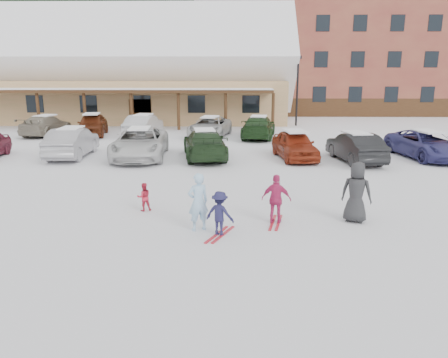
{
  "coord_description": "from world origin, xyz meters",
  "views": [
    {
      "loc": [
        0.59,
        -12.64,
        4.37
      ],
      "look_at": [
        0.3,
        1.0,
        1.0
      ],
      "focal_mm": 35.0,
      "sensor_mm": 36.0,
      "label": 1
    }
  ],
  "objects_px": {
    "adult_skier": "(198,202)",
    "parked_car_11": "(259,127)",
    "toddler_red": "(144,197)",
    "parked_car_3": "(205,144)",
    "child_navy": "(220,214)",
    "parked_car_2": "(140,143)",
    "bystander_dark": "(356,192)",
    "parked_car_1": "(72,142)",
    "parked_car_9": "(144,126)",
    "parked_car_5": "(355,147)",
    "day_lodge": "(128,76)",
    "parked_car_10": "(210,127)",
    "parked_car_6": "(426,145)",
    "parked_car_4": "(295,145)",
    "parked_car_8": "(92,125)",
    "child_magenta": "(276,199)",
    "parked_car_7": "(46,125)",
    "alpine_hotel": "(358,32)",
    "lamp_post": "(297,86)"
  },
  "relations": [
    {
      "from": "toddler_red",
      "to": "bystander_dark",
      "type": "bearing_deg",
      "value": 150.58
    },
    {
      "from": "lamp_post",
      "to": "parked_car_11",
      "type": "bearing_deg",
      "value": -116.31
    },
    {
      "from": "alpine_hotel",
      "to": "parked_car_5",
      "type": "relative_size",
      "value": 7.21
    },
    {
      "from": "parked_car_3",
      "to": "parked_car_9",
      "type": "bearing_deg",
      "value": -66.55
    },
    {
      "from": "parked_car_7",
      "to": "parked_car_11",
      "type": "bearing_deg",
      "value": -177.72
    },
    {
      "from": "parked_car_3",
      "to": "parked_car_5",
      "type": "relative_size",
      "value": 1.16
    },
    {
      "from": "parked_car_9",
      "to": "parked_car_6",
      "type": "bearing_deg",
      "value": 161.23
    },
    {
      "from": "parked_car_4",
      "to": "parked_car_5",
      "type": "xyz_separation_m",
      "value": [
        2.91,
        -0.66,
        0.0
      ]
    },
    {
      "from": "adult_skier",
      "to": "parked_car_11",
      "type": "xyz_separation_m",
      "value": [
        2.67,
        17.7,
        -0.09
      ]
    },
    {
      "from": "bystander_dark",
      "to": "parked_car_5",
      "type": "relative_size",
      "value": 0.42
    },
    {
      "from": "parked_car_4",
      "to": "parked_car_2",
      "type": "bearing_deg",
      "value": 171.73
    },
    {
      "from": "day_lodge",
      "to": "parked_car_8",
      "type": "height_order",
      "value": "day_lodge"
    },
    {
      "from": "adult_skier",
      "to": "parked_car_8",
      "type": "height_order",
      "value": "adult_skier"
    },
    {
      "from": "alpine_hotel",
      "to": "toddler_red",
      "type": "relative_size",
      "value": 34.15
    },
    {
      "from": "toddler_red",
      "to": "parked_car_3",
      "type": "xyz_separation_m",
      "value": [
        1.38,
        8.86,
        0.28
      ]
    },
    {
      "from": "parked_car_3",
      "to": "child_navy",
      "type": "bearing_deg",
      "value": 87.51
    },
    {
      "from": "child_navy",
      "to": "parked_car_2",
      "type": "relative_size",
      "value": 0.22
    },
    {
      "from": "lamp_post",
      "to": "parked_car_1",
      "type": "bearing_deg",
      "value": -134.2
    },
    {
      "from": "lamp_post",
      "to": "parked_car_10",
      "type": "height_order",
      "value": "lamp_post"
    },
    {
      "from": "child_magenta",
      "to": "parked_car_3",
      "type": "distance_m",
      "value": 10.32
    },
    {
      "from": "alpine_hotel",
      "to": "parked_car_11",
      "type": "xyz_separation_m",
      "value": [
        -11.98,
        -21.29,
        -7.9
      ]
    },
    {
      "from": "child_navy",
      "to": "parked_car_3",
      "type": "xyz_separation_m",
      "value": [
        -1.12,
        10.96,
        0.12
      ]
    },
    {
      "from": "toddler_red",
      "to": "parked_car_1",
      "type": "relative_size",
      "value": 0.2
    },
    {
      "from": "bystander_dark",
      "to": "parked_car_2",
      "type": "distance_m",
      "value": 12.89
    },
    {
      "from": "parked_car_11",
      "to": "parked_car_6",
      "type": "bearing_deg",
      "value": 148.19
    },
    {
      "from": "parked_car_9",
      "to": "child_navy",
      "type": "bearing_deg",
      "value": 112.99
    },
    {
      "from": "parked_car_7",
      "to": "parked_car_3",
      "type": "bearing_deg",
      "value": 151.36
    },
    {
      "from": "toddler_red",
      "to": "parked_car_8",
      "type": "height_order",
      "value": "parked_car_8"
    },
    {
      "from": "day_lodge",
      "to": "alpine_hotel",
      "type": "bearing_deg",
      "value": 23.33
    },
    {
      "from": "parked_car_4",
      "to": "bystander_dark",
      "type": "bearing_deg",
      "value": -95.11
    },
    {
      "from": "adult_skier",
      "to": "parked_car_1",
      "type": "height_order",
      "value": "adult_skier"
    },
    {
      "from": "child_magenta",
      "to": "parked_car_7",
      "type": "xyz_separation_m",
      "value": [
        -14.44,
        18.07,
        -0.04
      ]
    },
    {
      "from": "adult_skier",
      "to": "parked_car_10",
      "type": "bearing_deg",
      "value": -112.87
    },
    {
      "from": "child_magenta",
      "to": "parked_car_4",
      "type": "xyz_separation_m",
      "value": [
        1.88,
        9.87,
        -0.02
      ]
    },
    {
      "from": "child_magenta",
      "to": "parked_car_3",
      "type": "height_order",
      "value": "child_magenta"
    },
    {
      "from": "toddler_red",
      "to": "parked_car_11",
      "type": "distance_m",
      "value": 16.61
    },
    {
      "from": "bystander_dark",
      "to": "parked_car_10",
      "type": "height_order",
      "value": "bystander_dark"
    },
    {
      "from": "adult_skier",
      "to": "toddler_red",
      "type": "xyz_separation_m",
      "value": [
        -1.88,
        1.73,
        -0.37
      ]
    },
    {
      "from": "parked_car_1",
      "to": "parked_car_9",
      "type": "xyz_separation_m",
      "value": [
        2.28,
        7.36,
        -0.01
      ]
    },
    {
      "from": "alpine_hotel",
      "to": "parked_car_8",
      "type": "height_order",
      "value": "alpine_hotel"
    },
    {
      "from": "adult_skier",
      "to": "parked_car_7",
      "type": "xyz_separation_m",
      "value": [
        -12.19,
        18.7,
        -0.13
      ]
    },
    {
      "from": "bystander_dark",
      "to": "parked_car_1",
      "type": "xyz_separation_m",
      "value": [
        -12.07,
        9.95,
        -0.14
      ]
    },
    {
      "from": "toddler_red",
      "to": "parked_car_3",
      "type": "relative_size",
      "value": 0.18
    },
    {
      "from": "parked_car_1",
      "to": "parked_car_6",
      "type": "distance_m",
      "value": 18.4
    },
    {
      "from": "day_lodge",
      "to": "parked_car_10",
      "type": "xyz_separation_m",
      "value": [
        7.99,
        -10.85,
        -3.25
      ]
    },
    {
      "from": "toddler_red",
      "to": "parked_car_11",
      "type": "height_order",
      "value": "parked_car_11"
    },
    {
      "from": "parked_car_5",
      "to": "parked_car_11",
      "type": "relative_size",
      "value": 0.86
    },
    {
      "from": "parked_car_6",
      "to": "parked_car_9",
      "type": "relative_size",
      "value": 1.1
    },
    {
      "from": "parked_car_9",
      "to": "toddler_red",
      "type": "bearing_deg",
      "value": 106.96
    },
    {
      "from": "parked_car_4",
      "to": "parked_car_9",
      "type": "relative_size",
      "value": 0.92
    }
  ]
}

